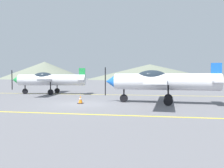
# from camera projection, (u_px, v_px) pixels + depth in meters

# --- Properties ---
(ground_plane) EXTENTS (400.00, 400.00, 0.00)m
(ground_plane) POSITION_uv_depth(u_px,v_px,m) (80.00, 104.00, 15.08)
(ground_plane) COLOR slate
(apron_line_near) EXTENTS (80.00, 0.16, 0.01)m
(apron_line_near) POSITION_uv_depth(u_px,v_px,m) (55.00, 113.00, 11.23)
(apron_line_near) COLOR yellow
(apron_line_near) RESTS_ON ground_plane
(apron_line_far) EXTENTS (80.00, 0.16, 0.01)m
(apron_line_far) POSITION_uv_depth(u_px,v_px,m) (103.00, 95.00, 22.86)
(apron_line_far) COLOR yellow
(apron_line_far) RESTS_ON ground_plane
(airplane_near) EXTENTS (8.21, 9.44, 2.82)m
(airplane_near) POSITION_uv_depth(u_px,v_px,m) (161.00, 81.00, 15.38)
(airplane_near) COLOR silver
(airplane_near) RESTS_ON ground_plane
(airplane_mid) EXTENTS (8.24, 9.45, 2.82)m
(airplane_mid) POSITION_uv_depth(u_px,v_px,m) (49.00, 80.00, 23.54)
(airplane_mid) COLOR silver
(airplane_mid) RESTS_ON ground_plane
(car_sedan) EXTENTS (2.68, 4.57, 1.62)m
(car_sedan) POSITION_uv_depth(u_px,v_px,m) (209.00, 84.00, 32.17)
(car_sedan) COLOR white
(car_sedan) RESTS_ON ground_plane
(traffic_cone_front) EXTENTS (0.36, 0.36, 0.59)m
(traffic_cone_front) POSITION_uv_depth(u_px,v_px,m) (80.00, 99.00, 15.33)
(traffic_cone_front) COLOR black
(traffic_cone_front) RESTS_ON ground_plane
(hill_left) EXTENTS (67.25, 67.25, 13.59)m
(hill_left) POSITION_uv_depth(u_px,v_px,m) (45.00, 70.00, 170.97)
(hill_left) COLOR slate
(hill_left) RESTS_ON ground_plane
(hill_centerleft) EXTENTS (83.23, 83.23, 9.95)m
(hill_centerleft) POSITION_uv_depth(u_px,v_px,m) (150.00, 72.00, 141.73)
(hill_centerleft) COLOR slate
(hill_centerleft) RESTS_ON ground_plane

